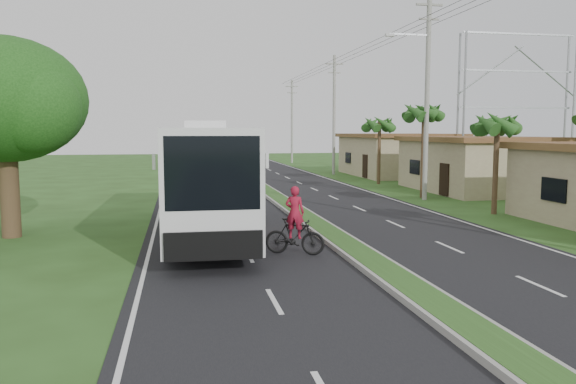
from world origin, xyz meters
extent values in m
plane|color=#294619|center=(0.00, 0.00, 0.00)|extent=(180.00, 180.00, 0.00)
cube|color=black|center=(0.00, 20.00, 0.01)|extent=(14.00, 160.00, 0.02)
cube|color=gray|center=(0.00, 20.00, 0.10)|extent=(1.20, 160.00, 0.17)
cube|color=#294619|center=(0.00, 20.00, 0.18)|extent=(0.95, 160.00, 0.02)
cube|color=silver|center=(-6.70, 20.00, 0.00)|extent=(0.12, 160.00, 0.01)
cube|color=silver|center=(6.70, 20.00, 0.00)|extent=(0.12, 160.00, 0.01)
cube|color=tan|center=(14.00, 22.00, 1.68)|extent=(7.00, 10.00, 3.35)
cube|color=brown|center=(14.00, 22.00, 3.51)|extent=(7.60, 10.60, 0.32)
cube|color=tan|center=(14.00, 36.00, 1.75)|extent=(8.00, 11.00, 3.50)
cube|color=brown|center=(14.00, 36.00, 3.66)|extent=(8.60, 11.60, 0.32)
cylinder|color=#473321|center=(9.40, 12.00, 2.30)|extent=(0.26, 0.26, 4.60)
cylinder|color=#473321|center=(8.80, 19.00, 2.70)|extent=(0.26, 0.26, 5.40)
cylinder|color=#473321|center=(9.30, 28.00, 2.40)|extent=(0.26, 0.26, 4.80)
cylinder|color=#473321|center=(-12.00, 10.00, 2.00)|extent=(0.70, 0.70, 4.00)
ellipsoid|color=#174011|center=(-12.00, 10.00, 5.20)|extent=(6.00, 6.00, 4.68)
sphere|color=#174011|center=(-10.80, 9.00, 4.90)|extent=(3.40, 3.40, 3.40)
cylinder|color=gray|center=(8.50, 18.00, 6.00)|extent=(0.28, 0.28, 12.00)
cube|color=gray|center=(8.50, 18.00, 11.20)|extent=(1.60, 0.12, 0.12)
cube|color=gray|center=(8.50, 18.00, 10.40)|extent=(1.20, 0.10, 0.10)
cube|color=gray|center=(7.30, 18.00, 9.50)|extent=(2.40, 0.10, 0.10)
cylinder|color=gray|center=(8.50, 38.00, 5.50)|extent=(0.28, 0.28, 11.00)
cube|color=gray|center=(8.50, 38.00, 10.20)|extent=(1.60, 0.12, 0.12)
cube|color=gray|center=(8.50, 38.00, 9.40)|extent=(1.20, 0.10, 0.10)
cylinder|color=gray|center=(8.50, 58.00, 5.25)|extent=(0.28, 0.28, 10.50)
cube|color=gray|center=(8.50, 58.00, 9.70)|extent=(1.60, 0.12, 0.12)
cube|color=gray|center=(8.50, 58.00, 8.90)|extent=(1.20, 0.10, 0.10)
cylinder|color=gray|center=(17.00, 29.50, 6.00)|extent=(0.18, 0.18, 12.00)
cylinder|color=gray|center=(27.00, 29.50, 6.00)|extent=(0.18, 0.18, 12.00)
cylinder|color=gray|center=(17.00, 30.50, 6.00)|extent=(0.18, 0.18, 12.00)
cylinder|color=gray|center=(27.00, 30.50, 6.00)|extent=(0.18, 0.18, 12.00)
cube|color=gray|center=(22.00, 30.00, 6.00)|extent=(10.00, 0.14, 0.14)
cube|color=gray|center=(22.00, 30.00, 9.00)|extent=(10.00, 0.14, 0.14)
cube|color=gray|center=(22.00, 30.00, 12.00)|extent=(10.00, 0.14, 0.14)
cube|color=white|center=(-4.64, 9.30, 2.32)|extent=(3.12, 13.78, 3.60)
cube|color=black|center=(-4.63, 9.99, 3.11)|extent=(3.12, 11.03, 1.44)
cube|color=black|center=(-4.77, 2.50, 2.89)|extent=(2.58, 0.19, 2.02)
cube|color=#B4130F|center=(-4.66, 7.93, 1.60)|extent=(3.02, 6.00, 0.63)
cube|color=#FFAC15|center=(-4.63, 9.65, 1.31)|extent=(2.97, 3.49, 0.29)
cube|color=white|center=(-4.61, 10.68, 4.28)|extent=(1.65, 2.77, 0.32)
cylinder|color=black|center=(-6.01, 4.98, 0.59)|extent=(0.39, 1.20, 1.19)
cylinder|color=black|center=(-3.43, 4.93, 0.59)|extent=(0.39, 1.20, 1.19)
cylinder|color=black|center=(-5.86, 12.99, 0.59)|extent=(0.39, 1.20, 1.19)
cylinder|color=black|center=(-3.28, 12.94, 0.59)|extent=(0.39, 1.20, 1.19)
cube|color=silver|center=(-2.47, 54.42, 1.80)|extent=(2.99, 11.94, 3.30)
cube|color=black|center=(-2.45, 54.94, 2.79)|extent=(2.93, 8.85, 1.12)
cube|color=orange|center=(-2.50, 53.39, 1.18)|extent=(2.83, 5.76, 0.36)
cylinder|color=black|center=(-3.77, 49.57, 0.49)|extent=(0.34, 1.00, 0.99)
cylinder|color=black|center=(-1.51, 49.49, 0.49)|extent=(0.34, 1.00, 0.99)
cylinder|color=black|center=(-3.45, 58.84, 0.49)|extent=(0.34, 1.00, 0.99)
cylinder|color=black|center=(-1.18, 58.76, 0.49)|extent=(0.34, 1.00, 0.99)
imported|color=black|center=(-2.00, 4.90, 0.59)|extent=(2.03, 1.34, 1.19)
imported|color=maroon|center=(-2.00, 4.90, 1.41)|extent=(0.74, 0.64, 1.72)
camera|label=1|loc=(-5.62, -12.75, 4.02)|focal=35.00mm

